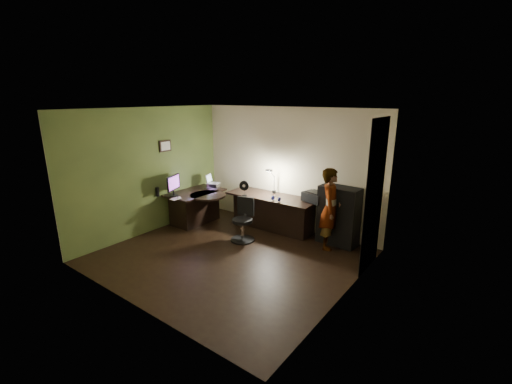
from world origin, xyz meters
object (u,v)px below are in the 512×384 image
Objects in this scene: office_chair at (242,220)px; person at (330,209)px; desk_left at (196,207)px; monitor at (173,188)px; desk_right at (271,212)px; cabinet at (338,216)px.

person is at bearing 8.06° from office_chair.
person reaches higher than office_chair.
monitor reaches higher than desk_left.
person is (1.47, -0.13, 0.42)m from desk_right.
monitor is 3.46m from person.
cabinet is at bearing -30.79° from person.
desk_left is at bearing 155.73° from office_chair.
desk_right reaches higher than desk_left.
office_chair is at bearing -144.03° from cabinet.
desk_left is at bearing 53.52° from monitor.
person reaches higher than desk_left.
person reaches higher than monitor.
desk_right is 4.01× the size of monitor.
monitor is (-1.79, -1.25, 0.55)m from desk_right.
cabinet is 1.34× the size of office_chair.
monitor is 1.79m from office_chair.
desk_left is 3.31m from cabinet.
desk_right is at bearing 65.28° from office_chair.
person reaches higher than cabinet.
desk_right is 1.53m from person.
office_chair reaches higher than desk_right.
desk_left is 0.64× the size of desk_right.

